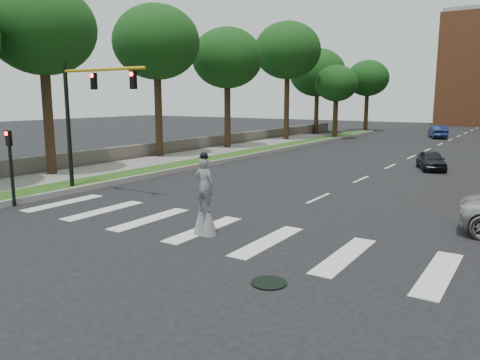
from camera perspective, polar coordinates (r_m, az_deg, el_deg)
ground_plane at (r=15.04m, az=-2.76°, el=-7.68°), size 160.00×160.00×0.00m
grass_median at (r=37.62m, az=0.69°, el=3.23°), size 2.00×60.00×0.25m
median_curb at (r=37.07m, az=2.06°, el=3.15°), size 0.20×60.00×0.28m
sidewalk_left at (r=31.79m, az=-13.63°, el=1.63°), size 4.00×60.00×0.18m
stone_wall at (r=42.32m, az=-4.20°, el=4.54°), size 0.50×56.00×1.10m
manhole at (r=11.93m, az=3.54°, el=-12.41°), size 0.90×0.90×0.04m
traffic_signal at (r=23.31m, az=-18.50°, el=8.48°), size 5.30×0.23×6.20m
secondary_signal at (r=21.89m, az=-26.17°, el=2.11°), size 0.25×0.21×3.23m
stilt_performer at (r=15.65m, az=-4.34°, el=-2.76°), size 0.84×0.56×2.81m
car_near at (r=32.37m, az=22.27°, el=2.24°), size 2.65×3.85×1.22m
car_mid at (r=58.25m, az=22.97°, el=5.44°), size 2.91×4.68×1.46m
tree_1 at (r=29.54m, az=-23.00°, el=16.51°), size 6.01×6.01×10.91m
tree_2 at (r=36.33m, az=-10.16°, el=16.14°), size 6.42×6.42×11.32m
tree_3 at (r=42.12m, az=-1.58°, el=14.59°), size 6.19×6.19×10.61m
tree_4 at (r=50.90m, az=5.82°, el=15.40°), size 6.98×6.98×12.40m
tree_5 at (r=61.95m, az=9.42°, el=12.77°), size 7.13×7.13×10.74m
tree_6 at (r=53.54m, az=11.67°, el=11.41°), size 4.67×4.67×8.11m
tree_7 at (r=66.88m, az=15.30°, el=11.85°), size 5.67×5.67×9.57m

